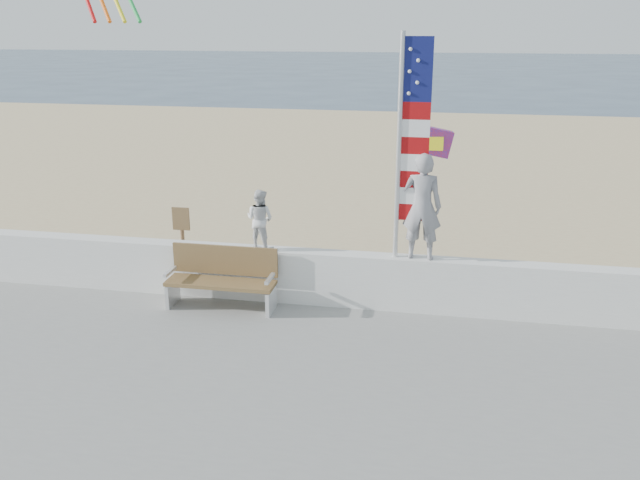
% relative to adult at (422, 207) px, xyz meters
% --- Properties ---
extents(ground, '(220.00, 220.00, 0.00)m').
position_rel_adult_xyz_m(ground, '(-1.79, -2.00, -1.93)').
color(ground, '#2B4157').
rests_on(ground, ground).
extents(sand, '(90.00, 40.00, 0.08)m').
position_rel_adult_xyz_m(sand, '(-1.79, 7.00, -1.89)').
color(sand, '#D1BA8B').
rests_on(sand, ground).
extents(seawall, '(30.00, 0.35, 0.90)m').
position_rel_adult_xyz_m(seawall, '(-1.79, 0.00, -1.30)').
color(seawall, white).
rests_on(seawall, boardwalk).
extents(adult, '(0.64, 0.43, 1.71)m').
position_rel_adult_xyz_m(adult, '(0.00, 0.00, 0.00)').
color(adult, gray).
rests_on(adult, seawall).
extents(child, '(0.58, 0.51, 1.01)m').
position_rel_adult_xyz_m(child, '(-2.65, 0.00, -0.35)').
color(child, silver).
rests_on(child, seawall).
extents(bench, '(1.80, 0.57, 1.00)m').
position_rel_adult_xyz_m(bench, '(-3.19, -0.45, -1.25)').
color(bench, brown).
rests_on(bench, boardwalk).
extents(flag, '(0.50, 0.08, 3.50)m').
position_rel_adult_xyz_m(flag, '(-0.27, -0.00, 1.06)').
color(flag, silver).
rests_on(flag, seawall).
extents(parafoil_kite, '(1.11, 0.49, 0.74)m').
position_rel_adult_xyz_m(parafoil_kite, '(-0.06, 3.54, 0.46)').
color(parafoil_kite, red).
rests_on(parafoil_kite, ground).
extents(sign, '(0.32, 0.07, 1.46)m').
position_rel_adult_xyz_m(sign, '(-4.30, 0.63, -0.99)').
color(sign, brown).
rests_on(sign, sand).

